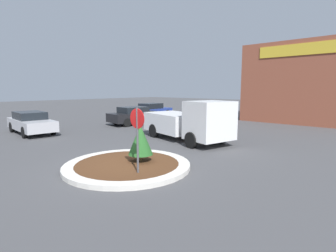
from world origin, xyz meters
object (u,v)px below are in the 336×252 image
Objects in this scene: utility_truck at (189,122)px; parked_sedan_black at (135,115)px; parked_sedan_blue at (152,110)px; parked_sedan_silver at (31,122)px; stop_sign at (137,130)px.

utility_truck is 1.33× the size of parked_sedan_black.
parked_sedan_blue reaches higher than parked_sedan_silver.
parked_sedan_black is at bearing 174.81° from utility_truck.
utility_truck is 10.39m from parked_sedan_silver.
parked_sedan_blue is (-2.88, 4.74, -0.00)m from parked_sedan_black.
utility_truck reaches higher than parked_sedan_silver.
parked_sedan_black is (-7.58, 2.55, -0.34)m from utility_truck.
parked_sedan_silver is (-9.13, -4.94, -0.35)m from utility_truck.
parked_sedan_black is at bearing 139.94° from stop_sign.
parked_sedan_silver is at bearing -138.17° from utility_truck.
parked_sedan_silver is at bearing 175.29° from parked_sedan_black.
parked_sedan_silver is (-1.55, -7.49, -0.01)m from parked_sedan_black.
stop_sign is 0.52× the size of parked_sedan_blue.
stop_sign is 6.46m from utility_truck.
parked_sedan_black is (-10.08, 8.48, -0.84)m from stop_sign.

